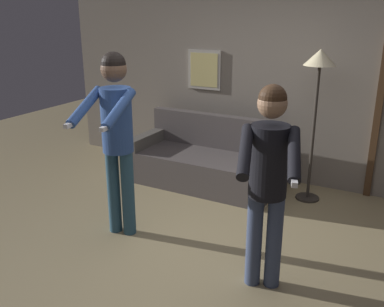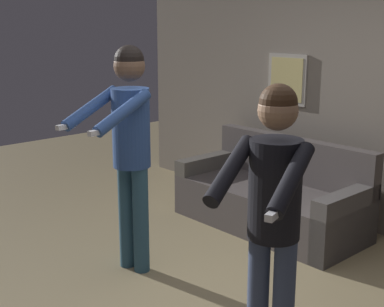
{
  "view_description": "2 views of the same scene",
  "coord_description": "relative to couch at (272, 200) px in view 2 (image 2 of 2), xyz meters",
  "views": [
    {
      "loc": [
        1.64,
        -3.18,
        2.2
      ],
      "look_at": [
        0.03,
        -0.15,
        1.04
      ],
      "focal_mm": 40.0,
      "sensor_mm": 36.0,
      "label": 1
    },
    {
      "loc": [
        2.49,
        -2.47,
        2.01
      ],
      "look_at": [
        0.01,
        -0.17,
        1.17
      ],
      "focal_mm": 50.0,
      "sensor_mm": 36.0,
      "label": 2
    }
  ],
  "objects": [
    {
      "name": "person_standing_right",
      "position": [
        1.41,
        -1.77,
        0.74
      ],
      "size": [
        0.56,
        0.67,
        1.69
      ],
      "color": "#3C4968",
      "rests_on": "ground_plane"
    },
    {
      "name": "back_wall_assembly",
      "position": [
        0.71,
        0.63,
        1.02
      ],
      "size": [
        6.4,
        0.1,
        2.6
      ],
      "color": "gray",
      "rests_on": "ground_plane"
    },
    {
      "name": "person_standing_left",
      "position": [
        -0.17,
        -1.6,
        0.86
      ],
      "size": [
        0.51,
        0.76,
        1.84
      ],
      "color": "#2D536B",
      "rests_on": "ground_plane"
    },
    {
      "name": "ground_plane",
      "position": [
        0.69,
        -1.57,
        -0.28
      ],
      "size": [
        12.0,
        12.0,
        0.0
      ],
      "primitive_type": "plane",
      "color": "tan"
    },
    {
      "name": "couch",
      "position": [
        0.0,
        0.0,
        0.0
      ],
      "size": [
        1.91,
        0.88,
        0.87
      ],
      "color": "#524B4A",
      "rests_on": "ground_plane"
    }
  ]
}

